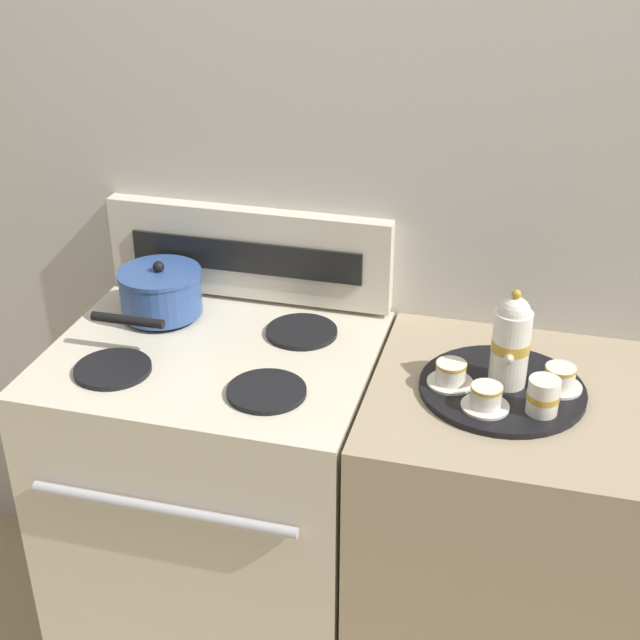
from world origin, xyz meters
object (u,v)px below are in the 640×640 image
teapot (511,341)px  teacup_left (486,397)px  creamer_jug (543,396)px  serving_tray (502,388)px  stove (221,508)px  saucepan (160,292)px  teacup_front (451,373)px  teacup_right (560,378)px

teapot → teacup_left: 0.14m
teacup_left → creamer_jug: (0.11, 0.01, 0.01)m
teapot → creamer_jug: bearing=-50.6°
serving_tray → teacup_left: 0.11m
stove → teacup_left: (0.63, -0.09, 0.50)m
saucepan → teacup_front: 0.75m
teacup_left → teacup_front: (-0.08, 0.07, 0.00)m
teacup_right → creamer_jug: creamer_jug is taller
stove → serving_tray: bearing=0.4°
teacup_left → stove: bearing=171.8°
teacup_right → creamer_jug: bearing=-106.9°
serving_tray → teacup_front: size_ratio=3.55×
teacup_left → teacup_right: bearing=38.9°
stove → teapot: teapot is taller
serving_tray → teacup_front: teacup_front is taller
serving_tray → teacup_right: bearing=9.3°
teacup_left → teacup_front: same height
teapot → creamer_jug: size_ratio=2.90×
teacup_left → creamer_jug: creamer_jug is taller
serving_tray → teacup_front: bearing=-168.1°
teacup_left → teacup_front: size_ratio=1.00×
stove → teacup_right: size_ratio=9.37×
teacup_right → creamer_jug: size_ratio=1.30×
saucepan → stove: bearing=-36.7°
serving_tray → teacup_right: (0.12, 0.02, 0.03)m
serving_tray → teacup_left: bearing=-106.1°
saucepan → teacup_right: (0.96, -0.11, -0.03)m
teacup_front → saucepan: bearing=168.3°
saucepan → creamer_jug: 0.95m
teapot → creamer_jug: teapot is taller
saucepan → teacup_front: (0.73, -0.15, -0.03)m
teacup_left → saucepan: bearing=164.5°
stove → teacup_front: teacup_front is taller
stove → teacup_left: bearing=-8.2°
saucepan → serving_tray: bearing=-8.7°
teapot → stove: bearing=-178.8°
saucepan → serving_tray: 0.85m
teacup_front → creamer_jug: (0.19, -0.06, 0.01)m
teacup_left → teapot: bearing=71.7°
serving_tray → creamer_jug: bearing=-44.9°
stove → saucepan: 0.57m
saucepan → teapot: teapot is taller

